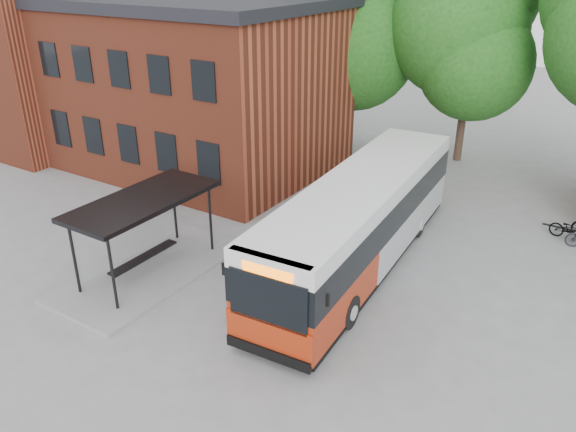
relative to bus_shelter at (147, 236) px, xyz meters
The scene contains 7 objects.
ground 4.83m from the bus_shelter, 12.53° to the left, with size 100.00×100.00×0.00m, color slate.
station_building 13.42m from the bus_shelter, 130.36° to the left, with size 18.40×10.40×8.50m, color maroon, non-canonical shape.
bus_shelter is the anchor object (origin of this frame).
tree_0 17.54m from the bus_shelter, 95.04° to the left, with size 7.92×7.92×11.00m, color #194E14, non-canonical shape.
tree_1 19.19m from the bus_shelter, 73.01° to the left, with size 7.92×7.92×10.40m, color #194E14, non-canonical shape.
city_bus 7.54m from the bus_shelter, 37.16° to the left, with size 2.79×13.11×3.33m, color #A5290D, non-canonical shape.
bicycle_2 16.36m from the bus_shelter, 41.15° to the left, with size 0.60×1.73×0.91m, color black.
Camera 1 is at (9.01, -13.03, 10.29)m, focal length 35.00 mm.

